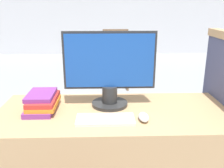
{
  "coord_description": "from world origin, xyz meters",
  "views": [
    {
      "loc": [
        -0.05,
        -1.07,
        1.36
      ],
      "look_at": [
        -0.01,
        0.28,
        0.94
      ],
      "focal_mm": 40.0,
      "sensor_mm": 36.0,
      "label": 1
    }
  ],
  "objects_px": {
    "keyboard": "(105,120)",
    "monitor": "(110,69)",
    "mouse": "(144,117)",
    "book_stack": "(42,102)",
    "far_chair": "(116,56)"
  },
  "relations": [
    {
      "from": "monitor",
      "to": "far_chair",
      "type": "xyz_separation_m",
      "value": [
        0.17,
        2.75,
        -0.46
      ]
    },
    {
      "from": "book_stack",
      "to": "keyboard",
      "type": "bearing_deg",
      "value": -23.63
    },
    {
      "from": "mouse",
      "to": "far_chair",
      "type": "height_order",
      "value": "far_chair"
    },
    {
      "from": "far_chair",
      "to": "keyboard",
      "type": "bearing_deg",
      "value": -132.7
    },
    {
      "from": "monitor",
      "to": "book_stack",
      "type": "xyz_separation_m",
      "value": [
        -0.41,
        -0.06,
        -0.18
      ]
    },
    {
      "from": "far_chair",
      "to": "book_stack",
      "type": "bearing_deg",
      "value": -140.45
    },
    {
      "from": "monitor",
      "to": "far_chair",
      "type": "relative_size",
      "value": 0.57
    },
    {
      "from": "mouse",
      "to": "far_chair",
      "type": "xyz_separation_m",
      "value": [
        -0.01,
        2.97,
        -0.24
      ]
    },
    {
      "from": "mouse",
      "to": "far_chair",
      "type": "relative_size",
      "value": 0.11
    },
    {
      "from": "monitor",
      "to": "mouse",
      "type": "distance_m",
      "value": 0.36
    },
    {
      "from": "mouse",
      "to": "book_stack",
      "type": "xyz_separation_m",
      "value": [
        -0.59,
        0.16,
        0.03
      ]
    },
    {
      "from": "keyboard",
      "to": "monitor",
      "type": "bearing_deg",
      "value": 82.59
    },
    {
      "from": "monitor",
      "to": "book_stack",
      "type": "bearing_deg",
      "value": -171.4
    },
    {
      "from": "monitor",
      "to": "book_stack",
      "type": "relative_size",
      "value": 2.05
    },
    {
      "from": "mouse",
      "to": "book_stack",
      "type": "height_order",
      "value": "book_stack"
    }
  ]
}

